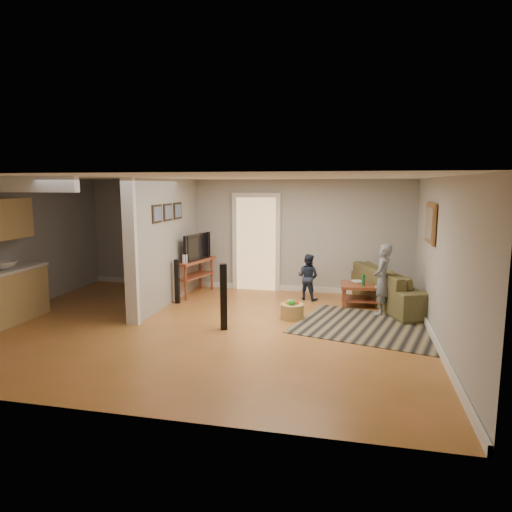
# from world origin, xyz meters

# --- Properties ---
(ground) EXTENTS (7.50, 7.50, 0.00)m
(ground) POSITION_xyz_m (0.00, 0.00, 0.00)
(ground) COLOR olive
(ground) RESTS_ON ground
(room_shell) EXTENTS (7.54, 6.02, 2.52)m
(room_shell) POSITION_xyz_m (-1.07, 0.43, 1.46)
(room_shell) COLOR #A2A19B
(room_shell) RESTS_ON ground
(area_rug) EXTENTS (3.08, 2.56, 0.01)m
(area_rug) POSITION_xyz_m (2.92, 0.61, 0.01)
(area_rug) COLOR black
(area_rug) RESTS_ON ground
(sofa) EXTENTS (1.91, 2.75, 0.75)m
(sofa) POSITION_xyz_m (3.30, 2.20, 0.00)
(sofa) COLOR #403320
(sofa) RESTS_ON ground
(coffee_table) EXTENTS (1.16, 0.72, 0.66)m
(coffee_table) POSITION_xyz_m (2.82, 2.01, 0.34)
(coffee_table) COLOR brown
(coffee_table) RESTS_ON ground
(tv_console) EXTENTS (0.72, 1.30, 1.06)m
(tv_console) POSITION_xyz_m (-0.94, 2.19, 0.70)
(tv_console) COLOR brown
(tv_console) RESTS_ON ground
(speaker_left) EXTENTS (0.14, 0.14, 1.11)m
(speaker_left) POSITION_xyz_m (0.40, -0.03, 0.55)
(speaker_left) COLOR black
(speaker_left) RESTS_ON ground
(speaker_right) EXTENTS (0.09, 0.09, 0.90)m
(speaker_right) POSITION_xyz_m (-1.00, 1.40, 0.45)
(speaker_right) COLOR black
(speaker_right) RESTS_ON ground
(toy_basket) EXTENTS (0.41, 0.41, 0.37)m
(toy_basket) POSITION_xyz_m (1.43, 0.82, 0.15)
(toy_basket) COLOR #A78748
(toy_basket) RESTS_ON ground
(child) EXTENTS (0.44, 0.55, 1.31)m
(child) POSITION_xyz_m (3.00, 1.48, 0.00)
(child) COLOR slate
(child) RESTS_ON ground
(toddler) EXTENTS (0.57, 0.51, 0.96)m
(toddler) POSITION_xyz_m (1.55, 2.27, 0.00)
(toddler) COLOR #1D273C
(toddler) RESTS_ON ground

